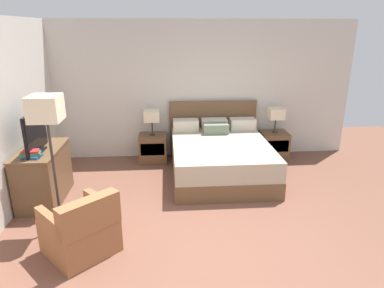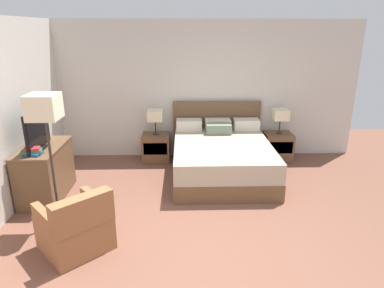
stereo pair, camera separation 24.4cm
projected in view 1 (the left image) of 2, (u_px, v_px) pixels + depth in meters
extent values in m
plane|color=brown|center=(211.00, 265.00, 3.72)|extent=(10.30, 10.30, 0.00)
cube|color=beige|center=(189.00, 91.00, 6.57)|extent=(6.32, 0.06, 2.60)
cube|color=beige|center=(2.00, 120.00, 4.45)|extent=(0.06, 5.23, 2.60)
cube|color=brown|center=(220.00, 168.00, 5.92)|extent=(1.63, 2.00, 0.28)
cube|color=tan|center=(221.00, 152.00, 5.82)|extent=(1.61, 1.98, 0.32)
cube|color=brown|center=(213.00, 129.00, 6.75)|extent=(1.69, 0.05, 1.11)
cube|color=beige|center=(186.00, 125.00, 6.48)|extent=(0.48, 0.28, 0.20)
cube|color=beige|center=(214.00, 124.00, 6.52)|extent=(0.48, 0.28, 0.20)
cube|color=beige|center=(242.00, 124.00, 6.56)|extent=(0.48, 0.28, 0.20)
cube|color=slate|center=(216.00, 129.00, 6.27)|extent=(0.46, 0.22, 0.18)
cube|color=brown|center=(153.00, 148.00, 6.55)|extent=(0.52, 0.47, 0.52)
cube|color=#473120|center=(152.00, 150.00, 6.31)|extent=(0.44, 0.01, 0.23)
cube|color=brown|center=(274.00, 145.00, 6.72)|extent=(0.52, 0.47, 0.52)
cube|color=#473120|center=(277.00, 146.00, 6.48)|extent=(0.44, 0.01, 0.23)
cylinder|color=#332D28|center=(152.00, 135.00, 6.46)|extent=(0.11, 0.11, 0.02)
cylinder|color=#332D28|center=(152.00, 128.00, 6.41)|extent=(0.02, 0.02, 0.26)
cube|color=beige|center=(152.00, 116.00, 6.34)|extent=(0.28, 0.28, 0.20)
cylinder|color=#332D28|center=(275.00, 132.00, 6.63)|extent=(0.11, 0.11, 0.02)
cylinder|color=#332D28|center=(275.00, 125.00, 6.59)|extent=(0.02, 0.02, 0.26)
cube|color=beige|center=(276.00, 113.00, 6.51)|extent=(0.28, 0.28, 0.20)
cube|color=brown|center=(44.00, 175.00, 5.01)|extent=(0.53, 1.05, 0.80)
cube|color=brown|center=(40.00, 150.00, 4.89)|extent=(0.55, 1.08, 0.02)
cube|color=black|center=(38.00, 150.00, 4.82)|extent=(0.18, 0.24, 0.02)
cube|color=black|center=(35.00, 131.00, 4.73)|extent=(0.04, 0.76, 0.55)
cube|color=black|center=(37.00, 131.00, 4.73)|extent=(0.01, 0.74, 0.53)
cube|color=#234C8E|center=(32.00, 156.00, 4.55)|extent=(0.24, 0.20, 0.04)
cube|color=#2D7042|center=(30.00, 154.00, 4.54)|extent=(0.29, 0.21, 0.04)
cube|color=#B7282D|center=(31.00, 152.00, 4.53)|extent=(0.23, 0.18, 0.03)
cube|color=#935B38|center=(80.00, 236.00, 3.89)|extent=(0.96, 0.96, 0.40)
cube|color=#935B38|center=(89.00, 215.00, 3.59)|extent=(0.61, 0.57, 0.36)
cube|color=#935B38|center=(52.00, 224.00, 3.60)|extent=(0.48, 0.53, 0.18)
cube|color=#935B38|center=(101.00, 204.00, 4.00)|extent=(0.48, 0.53, 0.18)
cylinder|color=#332D28|center=(62.00, 226.00, 4.42)|extent=(0.28, 0.28, 0.02)
cylinder|color=#332D28|center=(55.00, 176.00, 4.19)|extent=(0.03, 0.03, 1.40)
cube|color=beige|center=(45.00, 108.00, 3.91)|extent=(0.35, 0.35, 0.30)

